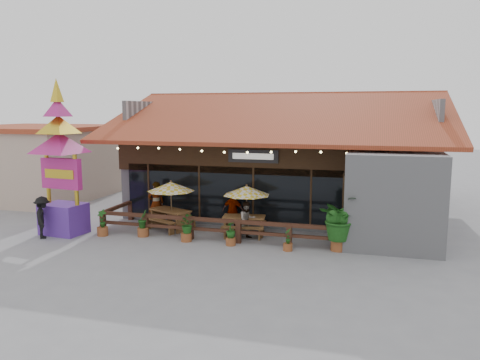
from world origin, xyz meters
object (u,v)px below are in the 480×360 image
(pedestrian, at_px, (43,217))
(tropical_plant, at_px, (339,219))
(picnic_table_right, at_px, (244,222))
(thai_sign_tower, at_px, (60,147))
(umbrella_left, at_px, (171,187))
(umbrella_right, at_px, (247,191))
(picnic_table_left, at_px, (170,216))

(pedestrian, bearing_deg, tropical_plant, -116.53)
(picnic_table_right, relative_size, thai_sign_tower, 0.28)
(picnic_table_right, distance_m, tropical_plant, 4.11)
(umbrella_left, height_order, thai_sign_tower, thai_sign_tower)
(thai_sign_tower, xyz_separation_m, pedestrian, (-0.36, -0.86, -2.79))
(umbrella_right, bearing_deg, umbrella_left, -176.06)
(umbrella_left, height_order, umbrella_right, umbrella_left)
(umbrella_left, relative_size, tropical_plant, 1.26)
(umbrella_right, bearing_deg, picnic_table_right, -98.50)
(umbrella_left, xyz_separation_m, thai_sign_tower, (-4.11, -1.78, 1.75))
(picnic_table_right, bearing_deg, umbrella_right, 81.50)
(thai_sign_tower, bearing_deg, pedestrian, -112.51)
(picnic_table_right, height_order, thai_sign_tower, thai_sign_tower)
(umbrella_right, distance_m, picnic_table_left, 3.63)
(umbrella_left, distance_m, picnic_table_left, 1.32)
(picnic_table_left, distance_m, thai_sign_tower, 5.39)
(picnic_table_right, relative_size, tropical_plant, 0.92)
(pedestrian, bearing_deg, picnic_table_right, -105.35)
(thai_sign_tower, height_order, pedestrian, thai_sign_tower)
(tropical_plant, bearing_deg, picnic_table_left, 170.56)
(picnic_table_left, distance_m, pedestrian, 5.17)
(picnic_table_right, distance_m, thai_sign_tower, 8.19)
(umbrella_right, xyz_separation_m, pedestrian, (-7.77, -2.87, -0.98))
(picnic_table_right, bearing_deg, picnic_table_left, 177.77)
(umbrella_left, xyz_separation_m, tropical_plant, (7.18, -1.10, -0.71))
(umbrella_right, bearing_deg, thai_sign_tower, -164.85)
(umbrella_right, xyz_separation_m, thai_sign_tower, (-7.41, -2.01, 1.81))
(picnic_table_left, bearing_deg, picnic_table_right, -2.23)
(picnic_table_left, relative_size, picnic_table_right, 1.20)
(picnic_table_left, bearing_deg, umbrella_right, 2.00)
(picnic_table_left, bearing_deg, pedestrian, -147.80)
(picnic_table_right, height_order, tropical_plant, tropical_plant)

